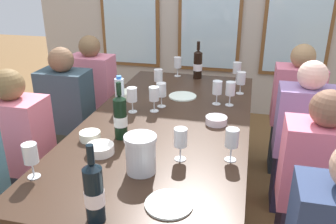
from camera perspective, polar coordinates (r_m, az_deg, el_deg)
ground_plane at (r=2.64m, az=-0.15°, el=-16.31°), size 12.00×12.00×0.00m
dining_table at (r=2.27m, az=-0.17°, el=-3.05°), size 1.04×2.14×0.74m
white_plate_0 at (r=1.50m, az=0.16°, el=-14.76°), size 0.20×0.20×0.01m
white_plate_1 at (r=2.66m, az=2.40°, el=2.58°), size 0.21×0.21×0.01m
metal_pitcher at (r=1.67m, az=-4.46°, el=-6.80°), size 0.16×0.16×0.19m
wine_bottle_0 at (r=3.09m, az=4.89°, el=7.76°), size 0.08×0.08×0.33m
wine_bottle_1 at (r=1.99m, az=-7.78°, el=-0.79°), size 0.08×0.08×0.34m
wine_bottle_2 at (r=1.38m, az=-11.96°, el=-12.68°), size 0.08×0.08×0.33m
tasting_bowl_0 at (r=2.65m, az=-6.83°, el=2.82°), size 0.14×0.14×0.05m
tasting_bowl_1 at (r=2.21m, az=7.89°, el=-1.35°), size 0.13×0.13×0.05m
tasting_bowl_2 at (r=1.89m, az=-10.98°, el=-5.95°), size 0.15×0.15×0.05m
tasting_bowl_3 at (r=2.04m, az=-12.59°, el=-3.83°), size 0.12×0.12×0.05m
water_bottle at (r=2.41m, az=-7.87°, el=2.96°), size 0.06×0.06×0.24m
wine_glass_0 at (r=1.73m, az=-21.51°, el=-6.56°), size 0.07×0.07×0.17m
wine_glass_1 at (r=2.50m, az=8.03°, el=3.88°), size 0.07×0.07×0.17m
wine_glass_2 at (r=2.35m, az=-2.30°, el=2.87°), size 0.07×0.07×0.17m
wine_glass_3 at (r=2.75m, az=11.82°, el=5.25°), size 0.07×0.07×0.17m
wine_glass_4 at (r=1.78m, az=10.36°, el=-4.42°), size 0.07×0.07×0.17m
wine_glass_5 at (r=3.03m, az=11.18°, el=6.92°), size 0.07×0.07×0.17m
wine_glass_6 at (r=2.76m, az=-1.59°, el=5.91°), size 0.07×0.07×0.17m
wine_glass_7 at (r=2.43m, az=-1.09°, el=3.46°), size 0.07×0.07×0.17m
wine_glass_8 at (r=2.49m, az=10.14°, el=3.69°), size 0.07×0.07×0.17m
wine_glass_9 at (r=1.76m, az=2.06°, el=-4.28°), size 0.07×0.07×0.17m
wine_glass_10 at (r=2.35m, az=-5.88°, el=2.74°), size 0.07×0.07×0.17m
wine_glass_11 at (r=3.14m, az=1.58°, el=7.92°), size 0.07×0.07×0.17m
seated_person_2 at (r=3.29m, az=-11.96°, el=2.09°), size 0.38×0.24×1.11m
seated_person_3 at (r=3.07m, az=19.92°, el=-0.34°), size 0.38×0.24×1.11m
seated_person_4 at (r=2.44m, az=-22.76°, el=-6.87°), size 0.38×0.24×1.11m
seated_person_5 at (r=2.10m, az=22.60°, el=-11.95°), size 0.38×0.24×1.11m
seated_person_6 at (r=2.90m, az=-15.95°, el=-1.25°), size 0.38×0.24×1.11m
seated_person_7 at (r=2.60m, az=20.93°, el=-4.78°), size 0.38×0.24×1.11m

